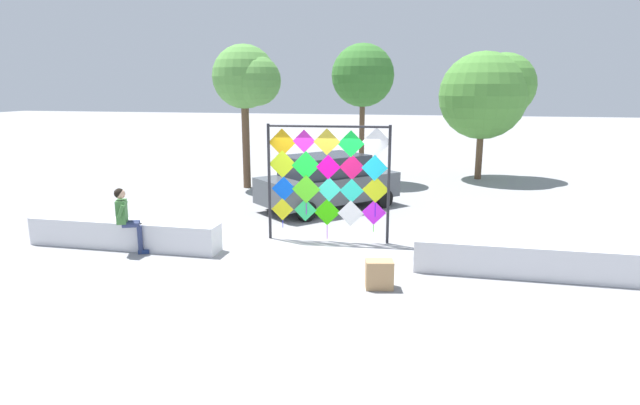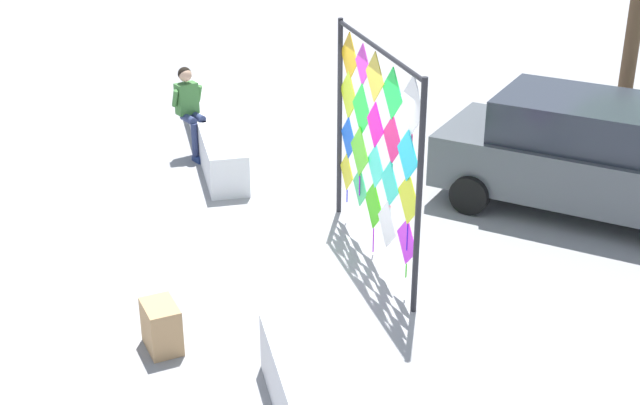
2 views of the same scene
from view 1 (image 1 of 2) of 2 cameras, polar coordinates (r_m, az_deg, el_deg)
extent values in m
plane|color=gray|center=(11.91, -0.36, -5.57)|extent=(120.00, 120.00, 0.00)
cube|color=silver|center=(13.11, -20.46, -3.21)|extent=(4.64, 0.59, 0.65)
cube|color=silver|center=(11.27, 22.10, -5.85)|extent=(4.64, 0.59, 0.65)
cylinder|color=#232328|center=(12.85, -5.51, 2.21)|extent=(0.07, 0.07, 2.83)
cylinder|color=#232328|center=(12.45, 7.45, 1.83)|extent=(0.07, 0.07, 2.83)
cylinder|color=#232328|center=(12.40, 0.89, 8.24)|extent=(2.88, 0.23, 0.06)
cube|color=yellow|center=(12.92, -4.08, -0.74)|extent=(0.55, 0.04, 0.55)
cylinder|color=#161EE5|center=(13.02, -4.05, -2.31)|extent=(0.02, 0.02, 0.19)
cube|color=#2BCD69|center=(12.81, -1.60, -0.82)|extent=(0.56, 0.04, 0.56)
cube|color=#31CE06|center=(12.73, 0.78, -1.04)|extent=(0.66, 0.05, 0.66)
cylinder|color=#B916E5|center=(12.86, 0.78, -3.20)|extent=(0.02, 0.02, 0.34)
cube|color=white|center=(12.63, 3.34, -1.18)|extent=(0.63, 0.05, 0.63)
cube|color=#D623F3|center=(12.62, 5.84, -1.10)|extent=(0.60, 0.05, 0.60)
cylinder|color=#33E516|center=(12.73, 5.81, -2.80)|extent=(0.02, 0.02, 0.18)
cube|color=blue|center=(12.81, -3.94, 1.50)|extent=(0.60, 0.05, 0.60)
cube|color=#51D920|center=(12.66, -1.52, 1.44)|extent=(0.69, 0.05, 0.69)
cylinder|color=#AE16E5|center=(12.78, -1.49, -0.69)|extent=(0.02, 0.02, 0.28)
cube|color=#37E9C4|center=(12.60, 1.00, 1.43)|extent=(0.59, 0.05, 0.59)
cylinder|color=#E51641|center=(12.70, 1.00, -0.58)|extent=(0.02, 0.02, 0.32)
cube|color=#28DABC|center=(12.52, 3.45, 1.28)|extent=(0.58, 0.05, 0.58)
cylinder|color=red|center=(12.61, 3.43, -0.38)|extent=(0.02, 0.02, 0.17)
cube|color=#CDD819|center=(12.49, 6.04, 1.38)|extent=(0.63, 0.05, 0.63)
cylinder|color=#2316E5|center=(12.60, 6.00, -0.79)|extent=(0.02, 0.02, 0.34)
cube|color=#BDDD1A|center=(12.71, -4.09, 4.17)|extent=(0.67, 0.05, 0.68)
cube|color=#18E837|center=(12.59, -1.53, 4.02)|extent=(0.70, 0.05, 0.70)
cylinder|color=#E516C6|center=(12.69, -1.51, 1.61)|extent=(0.02, 0.02, 0.38)
cube|color=#F709A4|center=(12.49, 0.90, 3.86)|extent=(0.59, 0.05, 0.59)
cube|color=#E01465|center=(12.44, 3.49, 3.83)|extent=(0.61, 0.05, 0.61)
cylinder|color=#16E593|center=(12.52, 3.47, 1.99)|extent=(0.02, 0.02, 0.21)
cube|color=#1ACEE9|center=(12.38, 5.94, 3.74)|extent=(0.62, 0.05, 0.62)
cube|color=gold|center=(12.65, -4.13, 6.50)|extent=(0.67, 0.05, 0.67)
cylinder|color=blue|center=(12.72, -4.09, 4.45)|extent=(0.02, 0.02, 0.25)
cube|color=#D026B8|center=(12.54, -1.74, 6.66)|extent=(0.55, 0.04, 0.55)
cube|color=gold|center=(12.42, 0.74, 6.59)|extent=(0.63, 0.05, 0.63)
cube|color=#12E942|center=(12.36, 3.37, 6.37)|extent=(0.63, 0.05, 0.63)
cylinder|color=#E516B7|center=(12.43, 3.35, 4.22)|extent=(0.02, 0.02, 0.31)
cube|color=white|center=(12.32, 6.14, 6.52)|extent=(0.68, 0.05, 0.68)
cylinder|color=#E5165A|center=(12.39, 6.10, 4.45)|extent=(0.02, 0.02, 0.22)
cylinder|color=navy|center=(12.49, -18.90, -3.84)|extent=(0.11, 0.11, 0.65)
cylinder|color=navy|center=(12.43, -19.83, -2.29)|extent=(0.38, 0.26, 0.13)
cube|color=navy|center=(12.56, -18.54, -5.06)|extent=(0.26, 0.19, 0.09)
cylinder|color=navy|center=(12.66, -18.79, -3.63)|extent=(0.11, 0.11, 0.65)
cylinder|color=navy|center=(12.59, -19.71, -2.10)|extent=(0.38, 0.26, 0.13)
cube|color=navy|center=(12.73, -18.44, -4.84)|extent=(0.26, 0.19, 0.09)
cube|color=#3D7538|center=(12.48, -20.68, -0.93)|extent=(0.32, 0.41, 0.52)
sphere|color=tan|center=(12.40, -20.82, 0.87)|extent=(0.22, 0.22, 0.22)
sphere|color=black|center=(12.40, -20.92, 0.93)|extent=(0.22, 0.22, 0.22)
cylinder|color=#3D7538|center=(12.25, -20.78, -0.93)|extent=(0.19, 0.14, 0.31)
cylinder|color=#3D7538|center=(12.68, -20.44, -0.48)|extent=(0.19, 0.14, 0.31)
cube|color=#4C5156|center=(16.15, 0.94, 1.68)|extent=(4.23, 4.41, 0.77)
cube|color=#282D38|center=(15.95, 0.51, 4.06)|extent=(2.81, 2.86, 0.61)
cylinder|color=black|center=(17.81, 2.94, 1.43)|extent=(0.55, 0.57, 0.57)
cylinder|color=black|center=(16.45, 6.93, 0.43)|extent=(0.55, 0.57, 0.57)
cylinder|color=black|center=(16.19, -5.15, 0.28)|extent=(0.55, 0.57, 0.57)
cylinder|color=black|center=(14.68, -1.50, -0.95)|extent=(0.55, 0.57, 0.57)
cube|color=tan|center=(9.94, 6.44, -7.73)|extent=(0.57, 0.44, 0.54)
cylinder|color=brown|center=(22.28, 16.87, 5.39)|extent=(0.26, 0.26, 2.30)
sphere|color=#4C8938|center=(22.14, 17.23, 11.00)|extent=(3.43, 3.43, 3.43)
sphere|color=#4C8938|center=(22.58, 19.22, 11.89)|extent=(2.55, 2.55, 2.55)
cylinder|color=brown|center=(20.53, 4.54, 6.85)|extent=(0.20, 0.20, 3.39)
sphere|color=#38752D|center=(20.44, 4.66, 13.57)|extent=(2.36, 2.36, 2.36)
sphere|color=#38752D|center=(20.32, 5.94, 13.73)|extent=(1.45, 1.45, 1.45)
cylinder|color=brown|center=(19.60, -8.01, 6.44)|extent=(0.28, 0.28, 3.35)
sphere|color=#569342|center=(19.50, -8.23, 13.34)|extent=(2.27, 2.27, 2.27)
sphere|color=#569342|center=(19.49, -7.36, 12.87)|extent=(1.39, 1.39, 1.39)
sphere|color=#569342|center=(19.14, -6.96, 12.97)|extent=(1.77, 1.77, 1.77)
sphere|color=#569342|center=(19.47, -6.88, 13.84)|extent=(1.27, 1.27, 1.27)
camera|label=2|loc=(11.88, 53.65, 16.06)|focal=49.68mm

